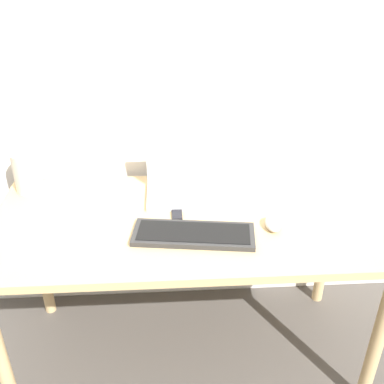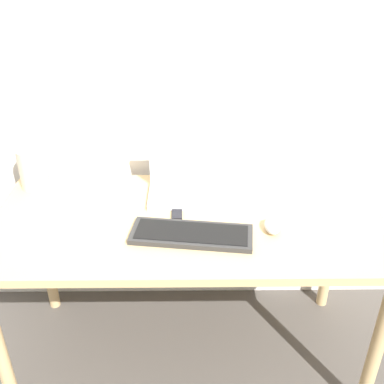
{
  "view_description": "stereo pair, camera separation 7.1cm",
  "coord_description": "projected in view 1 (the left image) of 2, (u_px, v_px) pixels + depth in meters",
  "views": [
    {
      "loc": [
        -0.07,
        -1.04,
        1.6
      ],
      "look_at": [
        0.01,
        0.36,
        0.8
      ],
      "focal_mm": 42.0,
      "sensor_mm": 36.0,
      "label": 1
    },
    {
      "loc": [
        -0.0,
        -1.04,
        1.6
      ],
      "look_at": [
        0.01,
        0.36,
        0.8
      ],
      "focal_mm": 42.0,
      "sensor_mm": 36.0,
      "label": 2
    }
  ],
  "objects": [
    {
      "name": "keyboard",
      "position": [
        194.0,
        234.0,
        1.54
      ],
      "size": [
        0.43,
        0.2,
        0.02
      ],
      "color": "#2D2D2D",
      "rests_on": "desk"
    },
    {
      "name": "desk",
      "position": [
        189.0,
        236.0,
        1.69
      ],
      "size": [
        1.44,
        0.69,
        0.7
      ],
      "color": "tan",
      "rests_on": "ground_plane"
    },
    {
      "name": "wall_back",
      "position": [
        182.0,
        41.0,
        1.73
      ],
      "size": [
        6.0,
        0.05,
        2.5
      ],
      "color": "white",
      "rests_on": "ground_plane"
    },
    {
      "name": "mp3_player",
      "position": [
        177.0,
        215.0,
        1.66
      ],
      "size": [
        0.04,
        0.07,
        0.01
      ],
      "color": "black",
      "rests_on": "desk"
    },
    {
      "name": "mouse",
      "position": [
        273.0,
        224.0,
        1.58
      ],
      "size": [
        0.05,
        0.09,
        0.04
      ],
      "color": "silver",
      "rests_on": "desk"
    },
    {
      "name": "laptop",
      "position": [
        190.0,
        183.0,
        1.78
      ],
      "size": [
        0.34,
        0.21,
        0.23
      ],
      "color": "silver",
      "rests_on": "desk"
    },
    {
      "name": "vase",
      "position": [
        26.0,
        165.0,
        1.77
      ],
      "size": [
        0.11,
        0.11,
        0.24
      ],
      "color": "beige",
      "rests_on": "desk"
    }
  ]
}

